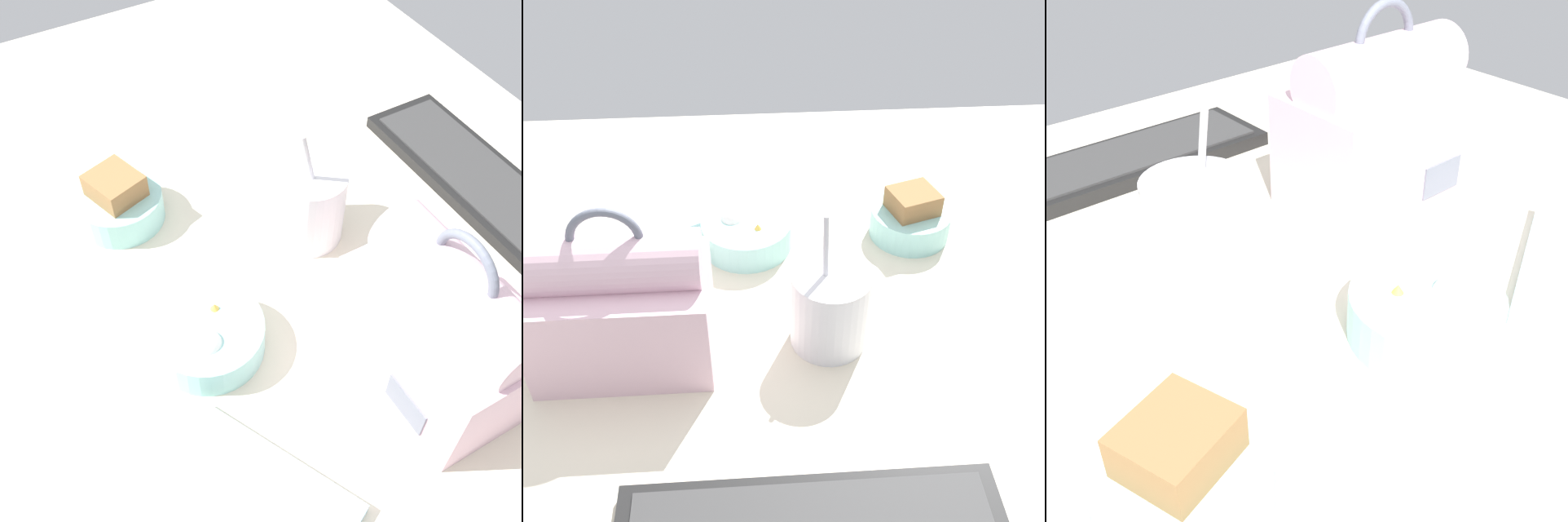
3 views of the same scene
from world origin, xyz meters
TOP-DOWN VIEW (x-y plane):
  - desk_surface at (0.00, 0.00)cm, footprint 140.00×110.00cm
  - lunch_bag at (23.54, 8.64)cm, footprint 21.61×13.84cm
  - soup_cup at (-2.06, 7.64)cm, footprint 9.96×9.96cm
  - bento_bowl_sandwich at (-17.33, -13.74)cm, footprint 12.27×12.27cm
  - bento_bowl_snacks at (8.06, -12.58)cm, footprint 13.68×13.68cm
  - chopstick_case at (24.98, -13.06)cm, footprint 19.78×11.53cm

SIDE VIEW (x-z plane):
  - desk_surface at x=0.00cm, z-range 0.00..2.00cm
  - chopstick_case at x=24.98cm, z-range 2.00..3.60cm
  - bento_bowl_snacks at x=8.06cm, z-range 1.46..7.40cm
  - bento_bowl_sandwich at x=-17.33cm, z-range 0.99..8.93cm
  - soup_cup at x=-2.06cm, z-range -1.47..17.01cm
  - lunch_bag at x=23.54cm, z-range -0.75..22.20cm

